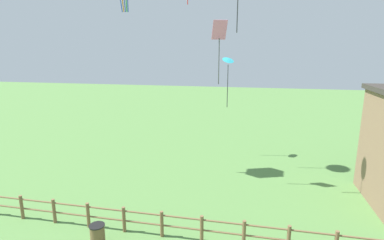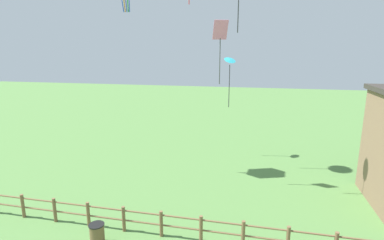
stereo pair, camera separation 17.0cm
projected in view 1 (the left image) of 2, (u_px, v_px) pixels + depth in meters
wooden_fence at (181, 225)px, 11.65m from camera, size 20.99×0.14×1.09m
trash_bin at (98, 235)px, 11.32m from camera, size 0.59×0.59×0.84m
kite_cyan_delta at (228, 64)px, 20.06m from camera, size 1.07×1.05×3.42m
kite_pink_diamond at (219, 39)px, 15.21m from camera, size 0.85×0.69×3.21m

